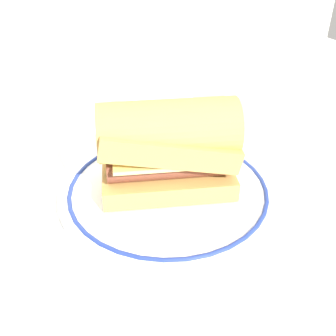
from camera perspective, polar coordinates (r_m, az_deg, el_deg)
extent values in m
plane|color=silver|center=(0.56, 1.30, -4.35)|extent=(1.50, 1.50, 0.00)
cylinder|color=white|center=(0.56, 0.00, -3.29)|extent=(0.29, 0.29, 0.01)
torus|color=navy|center=(0.56, 0.00, -2.80)|extent=(0.27, 0.27, 0.01)
cube|color=tan|center=(0.55, 0.00, -1.47)|extent=(0.19, 0.15, 0.03)
cylinder|color=brown|center=(0.52, 0.19, -0.01)|extent=(0.16, 0.09, 0.03)
cylinder|color=brown|center=(0.55, -0.18, 1.58)|extent=(0.16, 0.09, 0.03)
cube|color=#EAD67A|center=(0.53, 0.00, 2.21)|extent=(0.16, 0.13, 0.01)
cube|color=tan|center=(0.52, 0.00, 3.86)|extent=(0.19, 0.15, 0.06)
cylinder|color=tan|center=(0.51, 0.00, 5.31)|extent=(0.19, 0.14, 0.07)
cylinder|color=silver|center=(0.75, 12.07, 9.66)|extent=(0.06, 0.06, 0.10)
cylinder|color=gold|center=(0.76, 11.83, 7.84)|extent=(0.05, 0.05, 0.04)
cylinder|color=white|center=(0.75, -4.53, 8.35)|extent=(0.03, 0.03, 0.05)
sphere|color=silver|center=(0.74, -4.64, 10.56)|extent=(0.03, 0.03, 0.03)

